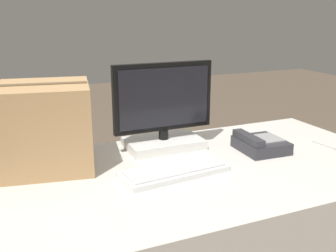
# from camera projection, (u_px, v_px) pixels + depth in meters

# --- Properties ---
(office_desk) EXTENTS (1.80, 0.90, 0.71)m
(office_desk) POSITION_uv_depth(u_px,v_px,m) (189.00, 246.00, 1.68)
(office_desk) COLOR beige
(office_desk) RESTS_ON ground_plane
(monitor) EXTENTS (0.46, 0.22, 0.39)m
(monitor) POSITION_uv_depth(u_px,v_px,m) (163.00, 117.00, 1.77)
(monitor) COLOR white
(monitor) RESTS_ON office_desk
(keyboard) EXTENTS (0.43, 0.20, 0.03)m
(keyboard) POSITION_uv_depth(u_px,v_px,m) (174.00, 171.00, 1.51)
(keyboard) COLOR silver
(keyboard) RESTS_ON office_desk
(desk_phone) EXTENTS (0.20, 0.22, 0.08)m
(desk_phone) POSITION_uv_depth(u_px,v_px,m) (260.00, 144.00, 1.77)
(desk_phone) COLOR #2D2D33
(desk_phone) RESTS_ON office_desk
(spoon) EXTENTS (0.03, 0.15, 0.00)m
(spoon) POSITION_uv_depth(u_px,v_px,m) (328.00, 147.00, 1.82)
(spoon) COLOR #B2B2B7
(spoon) RESTS_ON office_desk
(cardboard_box) EXTENTS (0.40, 0.39, 0.34)m
(cardboard_box) POSITION_uv_depth(u_px,v_px,m) (46.00, 126.00, 1.55)
(cardboard_box) COLOR tan
(cardboard_box) RESTS_ON office_desk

